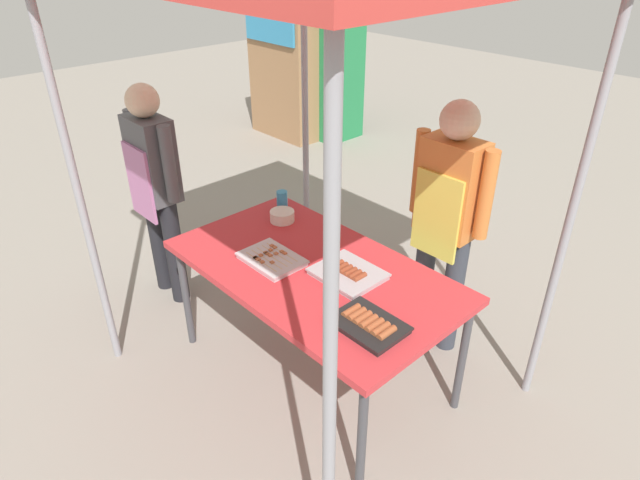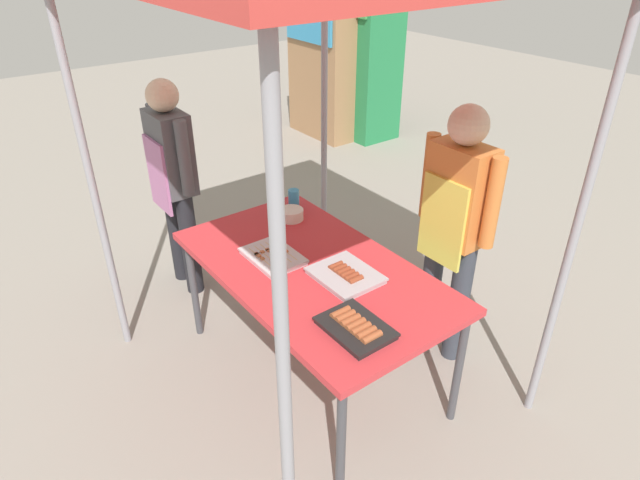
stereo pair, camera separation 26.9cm
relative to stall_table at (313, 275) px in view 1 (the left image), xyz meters
name	(u,v)px [view 1 (the left image)]	position (x,y,z in m)	size (l,w,h in m)	color
ground_plane	(314,371)	(0.00, 0.00, -0.70)	(18.00, 18.00, 0.00)	gray
stall_table	(313,275)	(0.00, 0.00, 0.00)	(1.60, 0.90, 0.75)	#C63338
tray_grilled_sausages	(348,274)	(0.19, 0.07, 0.07)	(0.34, 0.29, 0.05)	#ADADB2
tray_meat_skewers	(272,259)	(-0.20, -0.13, 0.07)	(0.34, 0.25, 0.04)	silver
tray_pork_links	(368,324)	(0.54, -0.16, 0.07)	(0.33, 0.24, 0.05)	black
condiment_bowl	(282,216)	(-0.52, 0.22, 0.09)	(0.15, 0.15, 0.07)	silver
drink_cup_near_edge	(282,200)	(-0.65, 0.33, 0.11)	(0.07, 0.07, 0.12)	#338CBF
vendor_woman	(447,211)	(0.29, 0.77, 0.23)	(0.52, 0.23, 1.56)	#333842
customer_nearby	(155,180)	(-1.31, -0.20, 0.20)	(0.52, 0.22, 1.52)	black
neighbor_stall_left	(297,65)	(-3.37, 2.82, 0.14)	(0.95, 0.80, 1.66)	#9E724C
neighbor_stall_right	(320,50)	(-3.17, 3.03, 0.32)	(0.97, 0.60, 2.03)	#237F47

